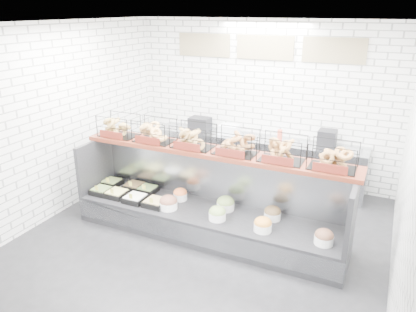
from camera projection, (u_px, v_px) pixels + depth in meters
The scene contains 5 objects.
ground at pixel (198, 244), 5.77m from camera, with size 5.50×5.50×0.00m, color black.
room_shell at pixel (216, 94), 5.57m from camera, with size 5.02×5.51×3.01m.
display_case at pixel (207, 213), 5.96m from camera, with size 4.00×0.90×1.20m.
bagel_shelf at pixel (214, 142), 5.73m from camera, with size 4.10×0.50×0.40m.
prep_counter at pixel (255, 159), 7.68m from camera, with size 4.00×0.60×1.20m.
Camera 1 is at (2.23, -4.45, 3.18)m, focal length 35.00 mm.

